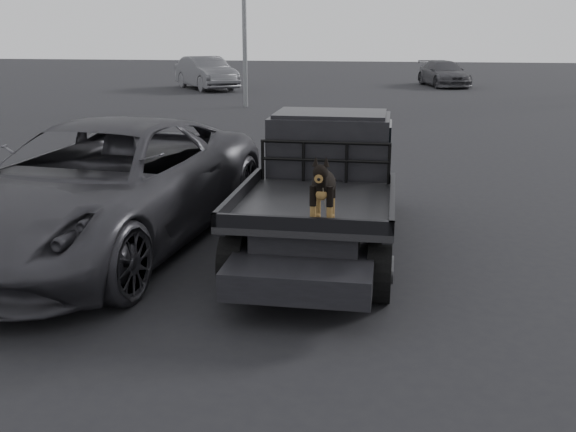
% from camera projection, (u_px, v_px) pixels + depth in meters
% --- Properties ---
extents(ground, '(120.00, 120.00, 0.00)m').
position_uv_depth(ground, '(368.00, 318.00, 6.82)').
color(ground, black).
rests_on(ground, ground).
extents(flatbed_ute, '(2.00, 5.40, 0.92)m').
position_uv_depth(flatbed_ute, '(322.00, 217.00, 8.88)').
color(flatbed_ute, black).
rests_on(flatbed_ute, ground).
extents(ute_cab, '(1.72, 1.30, 0.88)m').
position_uv_depth(ute_cab, '(330.00, 142.00, 9.53)').
color(ute_cab, black).
rests_on(ute_cab, flatbed_ute).
extents(headache_rack, '(1.80, 0.08, 0.55)m').
position_uv_depth(headache_rack, '(325.00, 162.00, 8.87)').
color(headache_rack, black).
rests_on(headache_rack, flatbed_ute).
extents(dog, '(0.32, 0.60, 0.74)m').
position_uv_depth(dog, '(323.00, 189.00, 6.95)').
color(dog, black).
rests_on(dog, flatbed_ute).
extents(parked_suv, '(3.51, 6.51, 1.74)m').
position_uv_depth(parked_suv, '(102.00, 186.00, 8.93)').
color(parked_suv, '#333338').
rests_on(parked_suv, ground).
extents(distant_car_a, '(4.45, 5.11, 1.67)m').
position_uv_depth(distant_car_a, '(206.00, 73.00, 33.39)').
color(distant_car_a, '#505055').
rests_on(distant_car_a, ground).
extents(distant_car_b, '(3.03, 5.01, 1.36)m').
position_uv_depth(distant_car_b, '(444.00, 74.00, 35.21)').
color(distant_car_b, '#414145').
rests_on(distant_car_b, ground).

